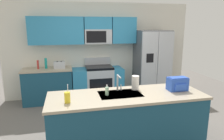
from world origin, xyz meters
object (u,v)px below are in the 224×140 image
sink_faucet (118,81)px  soap_dispenser (107,91)px  toaster (59,65)px  pepper_mill (38,65)px  drink_cup_yellow (67,97)px  bottle_teal (46,63)px  refrigerator (152,64)px  paper_towel_roll (135,83)px  range_oven (98,83)px  backpack (177,84)px

sink_faucet → soap_dispenser: 0.29m
toaster → pepper_mill: 0.53m
drink_cup_yellow → soap_dispenser: (0.61, 0.19, -0.01)m
bottle_teal → soap_dispenser: bottle_teal is taller
refrigerator → drink_cup_yellow: (-2.37, -2.44, 0.05)m
sink_faucet → paper_towel_roll: sink_faucet is taller
pepper_mill → bottle_teal: bearing=10.4°
refrigerator → sink_faucet: 2.60m
pepper_mill → bottle_teal: 0.20m
pepper_mill → drink_cup_yellow: drink_cup_yellow is taller
sink_faucet → paper_towel_roll: (0.31, 0.02, -0.05)m
bottle_teal → soap_dispenser: bearing=-64.6°
refrigerator → drink_cup_yellow: 3.40m
range_oven → soap_dispenser: bearing=-95.3°
sink_faucet → toaster: bearing=115.4°
bottle_teal → paper_towel_roll: bearing=-52.9°
drink_cup_yellow → sink_faucet: bearing=22.3°
refrigerator → sink_faucet: (-1.53, -2.09, 0.14)m
soap_dispenser → toaster: bearing=108.9°
range_oven → pepper_mill: pepper_mill is taller
sink_faucet → paper_towel_roll: bearing=4.2°
bottle_teal → soap_dispenser: (1.11, -2.35, -0.07)m
backpack → sink_faucet: bearing=169.9°
range_oven → paper_towel_roll: (0.32, -2.14, 0.58)m
paper_towel_roll → backpack: 0.71m
refrigerator → paper_towel_roll: 2.41m
pepper_mill → backpack: size_ratio=0.70×
toaster → paper_towel_roll: 2.47m
bottle_teal → backpack: size_ratio=0.84×
sink_faucet → range_oven: bearing=90.2°
refrigerator → pepper_mill: (-3.06, 0.07, 0.09)m
range_oven → drink_cup_yellow: 2.70m
drink_cup_yellow → bottle_teal: bearing=101.2°
soap_dispenser → backpack: (1.22, -0.02, 0.05)m
drink_cup_yellow → paper_towel_roll: size_ratio=1.15×
range_oven → soap_dispenser: range_oven is taller
range_oven → backpack: 2.61m
toaster → soap_dispenser: (0.78, -2.27, -0.02)m
toaster → paper_towel_roll: paper_towel_roll is taller
sink_faucet → drink_cup_yellow: sink_faucet is taller
drink_cup_yellow → refrigerator: bearing=45.8°
drink_cup_yellow → soap_dispenser: size_ratio=1.62×
drink_cup_yellow → paper_towel_roll: bearing=17.7°
toaster → soap_dispenser: size_ratio=1.65×
refrigerator → range_oven: bearing=177.3°
range_oven → toaster: bearing=-177.0°
range_oven → paper_towel_roll: bearing=-81.6°
soap_dispenser → refrigerator: bearing=52.0°
drink_cup_yellow → paper_towel_roll: 1.20m
range_oven → paper_towel_roll: size_ratio=5.67×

